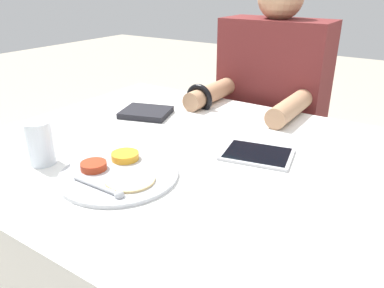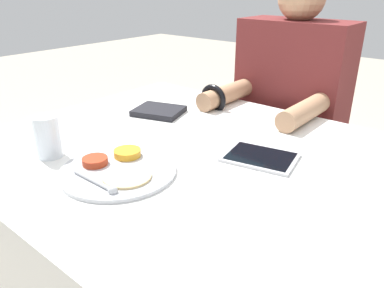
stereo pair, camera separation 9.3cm
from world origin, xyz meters
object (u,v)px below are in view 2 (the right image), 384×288
(person_diner, at_px, (285,140))
(thali_tray, at_px, (118,169))
(red_notebook, at_px, (159,111))
(drinking_glass, at_px, (47,137))
(tablet_device, at_px, (260,157))

(person_diner, bearing_deg, thali_tray, -92.36)
(thali_tray, xyz_separation_m, red_notebook, (-0.23, 0.38, 0.00))
(thali_tray, xyz_separation_m, drinking_glass, (-0.21, -0.06, 0.05))
(thali_tray, height_order, drinking_glass, drinking_glass)
(thali_tray, distance_m, drinking_glass, 0.22)
(tablet_device, relative_size, drinking_glass, 1.84)
(person_diner, xyz_separation_m, drinking_glass, (-0.25, -0.92, 0.24))
(red_notebook, height_order, drinking_glass, drinking_glass)
(person_diner, height_order, drinking_glass, person_diner)
(person_diner, relative_size, drinking_glass, 10.79)
(thali_tray, bearing_deg, person_diner, 87.64)
(thali_tray, bearing_deg, drinking_glass, -165.16)
(thali_tray, distance_m, tablet_device, 0.37)
(thali_tray, distance_m, person_diner, 0.88)
(drinking_glass, bearing_deg, person_diner, 74.93)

